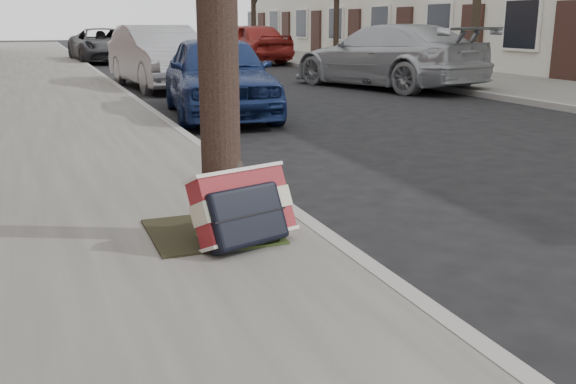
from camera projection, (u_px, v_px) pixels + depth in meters
name	position (u px, v px, depth m)	size (l,w,h in m)	color
ground	(554.00, 268.00, 4.21)	(120.00, 120.00, 0.00)	black
near_sidewalk	(8.00, 83.00, 16.39)	(5.00, 70.00, 0.12)	gray
far_sidewalk	(399.00, 71.00, 20.45)	(4.00, 70.00, 0.12)	slate
dirt_patch	(211.00, 231.00, 4.55)	(0.85, 0.85, 0.01)	black
suitcase_red	(242.00, 206.00, 4.27)	(0.66, 0.18, 0.48)	maroon
suitcase_navy	(244.00, 216.00, 4.19)	(0.55, 0.18, 0.39)	black
car_near_front	(218.00, 75.00, 10.86)	(1.64, 4.08, 1.39)	navy
car_near_mid	(160.00, 57.00, 15.51)	(1.59, 4.55, 1.50)	#9A9BA0
car_near_back	(103.00, 45.00, 25.48)	(2.22, 4.82, 1.34)	#343438
car_far_front	(386.00, 56.00, 15.56)	(2.14, 5.26, 1.53)	#9DA0A4
car_far_back	(248.00, 43.00, 24.75)	(1.84, 4.57, 1.56)	maroon
tree_far_c	(253.00, 4.00, 31.15)	(0.24, 0.24, 4.62)	black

